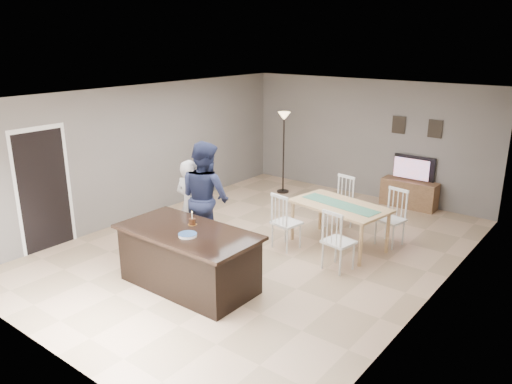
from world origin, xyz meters
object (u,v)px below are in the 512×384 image
Objects in this scene: kitchen_island at (189,258)px; man at (205,198)px; woman at (191,205)px; birthday_cake at (192,221)px; plate_stack at (188,235)px; dining_table at (339,212)px; tv_console at (409,194)px; television at (413,168)px; floor_lamp at (284,131)px.

man is (-0.69, 1.11, 0.53)m from kitchen_island.
woman is at bearing 133.29° from kitchen_island.
birthday_cake is (-0.11, 0.21, 0.50)m from kitchen_island.
dining_table is (0.87, 2.86, -0.27)m from plate_stack.
kitchen_island is at bearing 128.98° from man.
dining_table is at bearing -93.35° from tv_console.
man is 1.07m from birthday_cake.
man is 0.92× the size of dining_table.
man reaches higher than woman.
kitchen_island is at bearing 77.99° from television.
tv_console is 3.16m from floor_lamp.
woman is at bearing -130.06° from dining_table.
television is 5.58m from birthday_cake.
woman is at bearing 65.10° from television.
dining_table is at bearing 73.05° from plate_stack.
floor_lamp is (-0.66, 3.75, 0.69)m from woman.
television is at bearing -119.54° from woman.
birthday_cake is at bearing 117.73° from kitchen_island.
woman is (-2.15, -4.56, 0.51)m from tv_console.
floor_lamp reaches higher than tv_console.
birthday_cake reaches higher than tv_console.
birthday_cake is 0.10× the size of dining_table.
birthday_cake is 0.46m from plate_stack.
television is 4.91m from man.
dining_table reaches higher than kitchen_island.
plate_stack is 0.13× the size of dining_table.
floor_lamp is (-2.81, -0.88, 0.64)m from television.
kitchen_island is 0.55m from birthday_cake.
kitchen_island is 1.11× the size of floor_lamp.
man is 3.80m from floor_lamp.
woman is at bearing 29.41° from man.
woman is at bearing 136.52° from birthday_cake.
plate_stack is (0.27, -0.37, -0.03)m from birthday_cake.
woman is 0.32m from man.
tv_console is at bearing 96.09° from dining_table.
birthday_cake is at bearing -71.76° from floor_lamp.
dining_table is at bearing -130.34° from man.
woman reaches higher than kitchen_island.
birthday_cake is 4.82m from floor_lamp.
man is 1.53m from plate_stack.
television is 3.42× the size of plate_stack.
tv_console is 0.74× the size of woman.
dining_table reaches higher than tv_console.
television is 0.47× the size of floor_lamp.
tv_console is (1.20, 5.57, -0.15)m from kitchen_island.
birthday_cake is 0.79× the size of plate_stack.
television is at bearing 77.99° from kitchen_island.
television is (0.00, 0.07, 0.56)m from tv_console.
woman is 0.76× the size of dining_table.
television is at bearing 90.00° from tv_console.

